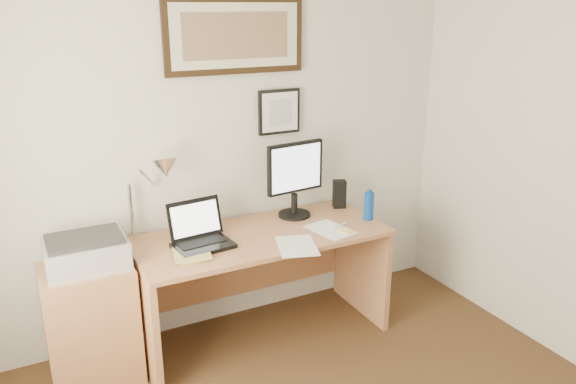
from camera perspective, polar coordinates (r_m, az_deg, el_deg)
wall_back at (r=3.69m, az=-7.36°, el=4.53°), size 3.50×0.02×2.50m
side_cabinet at (r=3.54m, az=-19.33°, el=-12.57°), size 0.50×0.40×0.73m
water_bottle at (r=3.81m, az=8.20°, el=-1.43°), size 0.07×0.07×0.19m
bottle_cap at (r=3.78m, az=8.28°, el=0.07°), size 0.03×0.03×0.02m
speaker at (r=4.02m, az=5.24°, el=-0.20°), size 0.11×0.10×0.20m
paper_sheet_a at (r=3.40m, az=0.91°, el=-5.49°), size 0.31×0.38×0.00m
paper_sheet_b at (r=3.64m, az=4.34°, el=-3.84°), size 0.27×0.35×0.00m
sticky_pad at (r=3.61m, az=5.96°, el=-3.97°), size 0.10×0.10×0.01m
marker_pen at (r=3.69m, az=5.19°, el=-3.46°), size 0.14×0.06×0.02m
book at (r=3.34m, az=-11.60°, el=-6.15°), size 0.26×0.32×0.02m
desk at (r=3.74m, az=-3.21°, el=-7.12°), size 1.60×0.70×0.75m
laptop at (r=3.43m, az=-8.92°, el=-4.41°), size 0.36×0.33×0.26m
lcd_monitor at (r=3.76m, az=0.72°, el=1.65°), size 0.42×0.22×0.52m
printer at (r=3.35m, az=-19.83°, el=-5.78°), size 0.44×0.34×0.18m
desk_lamp at (r=3.42m, az=-12.66°, el=2.01°), size 0.29×0.27×0.53m
picture_large at (r=3.62m, az=-5.35°, el=15.55°), size 0.92×0.04×0.47m
picture_small at (r=3.80m, az=-0.89°, el=8.16°), size 0.30×0.03×0.30m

